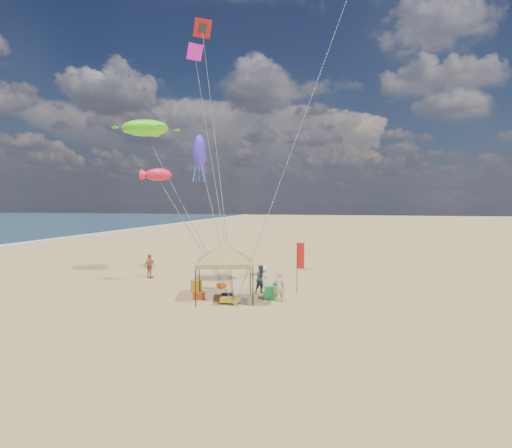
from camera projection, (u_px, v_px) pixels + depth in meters
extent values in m
plane|color=tan|center=(242.00, 310.00, 22.45)|extent=(280.00, 280.00, 0.00)
cylinder|color=black|center=(199.00, 279.00, 25.69)|extent=(0.06, 0.06, 1.88)
cylinder|color=black|center=(250.00, 278.00, 25.85)|extent=(0.06, 0.06, 1.88)
cylinder|color=black|center=(196.00, 288.00, 22.87)|extent=(0.06, 0.06, 1.88)
cylinder|color=black|center=(253.00, 288.00, 23.04)|extent=(0.06, 0.06, 1.88)
cube|color=olive|center=(225.00, 263.00, 24.31)|extent=(3.62, 3.62, 0.23)
pyramid|color=olive|center=(224.00, 243.00, 24.25)|extent=(5.48, 5.48, 0.94)
cylinder|color=black|center=(297.00, 268.00, 26.38)|extent=(0.04, 0.04, 2.93)
cube|color=red|center=(301.00, 256.00, 26.38)|extent=(0.40, 0.19, 1.46)
cube|color=#D24D10|center=(199.00, 296.00, 24.77)|extent=(0.54, 0.38, 0.38)
cube|color=#1449A7|center=(278.00, 287.00, 27.28)|extent=(0.54, 0.38, 0.38)
cylinder|color=#0F0C37|center=(227.00, 296.00, 24.73)|extent=(0.69, 0.54, 0.36)
cylinder|color=orange|center=(222.00, 285.00, 27.91)|extent=(0.54, 0.69, 0.36)
cube|color=green|center=(270.00, 293.00, 24.77)|extent=(0.50, 0.50, 0.70)
cube|color=gold|center=(196.00, 286.00, 26.58)|extent=(0.50, 0.50, 0.70)
cube|color=slate|center=(245.00, 301.00, 23.69)|extent=(0.34, 0.30, 0.28)
cube|color=yellow|center=(230.00, 300.00, 23.73)|extent=(0.90, 0.50, 0.24)
imported|color=tan|center=(279.00, 286.00, 24.14)|extent=(0.69, 0.57, 1.62)
imported|color=#313C43|center=(261.00, 279.00, 26.26)|extent=(1.00, 0.99, 1.64)
imported|color=white|center=(263.00, 279.00, 26.54)|extent=(1.12, 0.79, 1.56)
imported|color=#A6613F|center=(149.00, 266.00, 31.49)|extent=(0.69, 1.03, 1.63)
ellipsoid|color=#52FF15|center=(145.00, 128.00, 29.37)|extent=(3.75, 3.44, 1.01)
ellipsoid|color=#FF1E41|center=(158.00, 175.00, 26.34)|extent=(1.77, 1.24, 0.71)
ellipsoid|color=#402CD8|center=(200.00, 152.00, 31.29)|extent=(1.00, 1.00, 2.36)
cube|color=#AD1116|center=(203.00, 28.00, 31.77)|extent=(1.29, 1.21, 1.13)
cube|color=#FF14D7|center=(195.00, 52.00, 37.12)|extent=(1.30, 1.33, 1.18)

